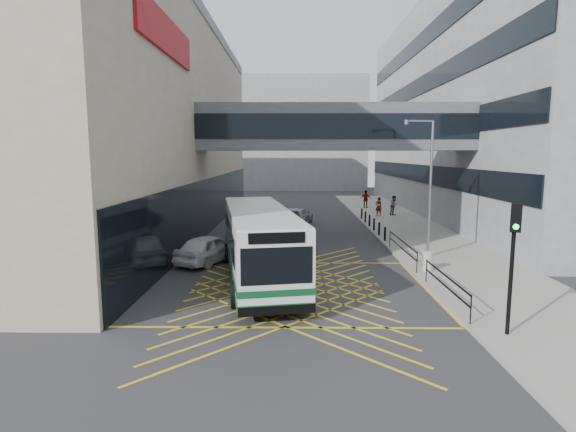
{
  "coord_description": "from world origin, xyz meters",
  "views": [
    {
      "loc": [
        0.27,
        -18.84,
        5.75
      ],
      "look_at": [
        0.0,
        4.0,
        2.6
      ],
      "focal_mm": 28.0,
      "sensor_mm": 36.0,
      "label": 1
    }
  ],
  "objects_px": {
    "car_silver": "(297,215)",
    "traffic_light": "(513,250)",
    "car_dark": "(288,219)",
    "car_white": "(209,248)",
    "pedestrian_b": "(394,205)",
    "litter_bin": "(427,261)",
    "bus": "(259,241)",
    "street_lamp": "(428,180)",
    "pedestrian_a": "(379,207)",
    "pedestrian_c": "(366,199)"
  },
  "relations": [
    {
      "from": "bus",
      "to": "car_white",
      "type": "relative_size",
      "value": 2.48
    },
    {
      "from": "traffic_light",
      "to": "pedestrian_a",
      "type": "distance_m",
      "value": 27.36
    },
    {
      "from": "bus",
      "to": "litter_bin",
      "type": "bearing_deg",
      "value": -4.23
    },
    {
      "from": "pedestrian_a",
      "to": "pedestrian_c",
      "type": "xyz_separation_m",
      "value": [
        -0.19,
        6.06,
        0.07
      ]
    },
    {
      "from": "pedestrian_b",
      "to": "pedestrian_c",
      "type": "relative_size",
      "value": 0.97
    },
    {
      "from": "traffic_light",
      "to": "street_lamp",
      "type": "bearing_deg",
      "value": 106.03
    },
    {
      "from": "car_silver",
      "to": "traffic_light",
      "type": "relative_size",
      "value": 1.17
    },
    {
      "from": "car_silver",
      "to": "traffic_light",
      "type": "bearing_deg",
      "value": 117.95
    },
    {
      "from": "bus",
      "to": "car_silver",
      "type": "xyz_separation_m",
      "value": [
        1.92,
        16.21,
        -1.0
      ]
    },
    {
      "from": "bus",
      "to": "traffic_light",
      "type": "distance_m",
      "value": 10.89
    },
    {
      "from": "bus",
      "to": "pedestrian_b",
      "type": "distance_m",
      "value": 23.53
    },
    {
      "from": "car_white",
      "to": "car_dark",
      "type": "bearing_deg",
      "value": -86.15
    },
    {
      "from": "car_silver",
      "to": "pedestrian_b",
      "type": "xyz_separation_m",
      "value": [
        9.0,
        4.62,
        0.3
      ]
    },
    {
      "from": "traffic_light",
      "to": "pedestrian_a",
      "type": "height_order",
      "value": "traffic_light"
    },
    {
      "from": "car_dark",
      "to": "car_silver",
      "type": "distance_m",
      "value": 1.94
    },
    {
      "from": "pedestrian_a",
      "to": "pedestrian_b",
      "type": "bearing_deg",
      "value": -172.29
    },
    {
      "from": "street_lamp",
      "to": "pedestrian_b",
      "type": "bearing_deg",
      "value": 75.62
    },
    {
      "from": "bus",
      "to": "litter_bin",
      "type": "relative_size",
      "value": 12.92
    },
    {
      "from": "pedestrian_b",
      "to": "street_lamp",
      "type": "bearing_deg",
      "value": -139.48
    },
    {
      "from": "car_dark",
      "to": "litter_bin",
      "type": "height_order",
      "value": "car_dark"
    },
    {
      "from": "pedestrian_c",
      "to": "pedestrian_a",
      "type": "bearing_deg",
      "value": 111.33
    },
    {
      "from": "car_dark",
      "to": "pedestrian_c",
      "type": "bearing_deg",
      "value": -131.88
    },
    {
      "from": "car_dark",
      "to": "street_lamp",
      "type": "xyz_separation_m",
      "value": [
        7.62,
        -10.57,
        3.67
      ]
    },
    {
      "from": "street_lamp",
      "to": "pedestrian_a",
      "type": "height_order",
      "value": "street_lamp"
    },
    {
      "from": "car_silver",
      "to": "pedestrian_a",
      "type": "bearing_deg",
      "value": -138.78
    },
    {
      "from": "car_white",
      "to": "pedestrian_b",
      "type": "relative_size",
      "value": 2.7
    },
    {
      "from": "car_silver",
      "to": "litter_bin",
      "type": "relative_size",
      "value": 5.23
    },
    {
      "from": "car_dark",
      "to": "traffic_light",
      "type": "bearing_deg",
      "value": 100.22
    },
    {
      "from": "car_silver",
      "to": "pedestrian_b",
      "type": "bearing_deg",
      "value": -140.24
    },
    {
      "from": "pedestrian_a",
      "to": "pedestrian_c",
      "type": "relative_size",
      "value": 0.92
    },
    {
      "from": "traffic_light",
      "to": "pedestrian_b",
      "type": "height_order",
      "value": "traffic_light"
    },
    {
      "from": "car_dark",
      "to": "traffic_light",
      "type": "height_order",
      "value": "traffic_light"
    },
    {
      "from": "bus",
      "to": "traffic_light",
      "type": "height_order",
      "value": "traffic_light"
    },
    {
      "from": "bus",
      "to": "car_white",
      "type": "bearing_deg",
      "value": 123.21
    },
    {
      "from": "bus",
      "to": "car_silver",
      "type": "relative_size",
      "value": 2.47
    },
    {
      "from": "car_white",
      "to": "traffic_light",
      "type": "height_order",
      "value": "traffic_light"
    },
    {
      "from": "car_silver",
      "to": "litter_bin",
      "type": "xyz_separation_m",
      "value": [
        6.18,
        -15.35,
        -0.13
      ]
    },
    {
      "from": "pedestrian_a",
      "to": "pedestrian_b",
      "type": "xyz_separation_m",
      "value": [
        1.53,
        0.54,
        0.04
      ]
    },
    {
      "from": "car_white",
      "to": "car_silver",
      "type": "relative_size",
      "value": 1.0
    },
    {
      "from": "pedestrian_a",
      "to": "pedestrian_c",
      "type": "height_order",
      "value": "pedestrian_c"
    },
    {
      "from": "bus",
      "to": "car_dark",
      "type": "bearing_deg",
      "value": 74.91
    },
    {
      "from": "pedestrian_c",
      "to": "car_white",
      "type": "bearing_deg",
      "value": 82.06
    },
    {
      "from": "pedestrian_a",
      "to": "bus",
      "type": "bearing_deg",
      "value": 53.36
    },
    {
      "from": "street_lamp",
      "to": "pedestrian_a",
      "type": "relative_size",
      "value": 4.32
    },
    {
      "from": "street_lamp",
      "to": "pedestrian_a",
      "type": "xyz_separation_m",
      "value": [
        0.56,
        16.45,
        -3.35
      ]
    },
    {
      "from": "car_white",
      "to": "traffic_light",
      "type": "xyz_separation_m",
      "value": [
        11.19,
        -10.05,
        2.09
      ]
    },
    {
      "from": "car_white",
      "to": "litter_bin",
      "type": "height_order",
      "value": "car_white"
    },
    {
      "from": "car_dark",
      "to": "car_white",
      "type": "bearing_deg",
      "value": 61.95
    },
    {
      "from": "traffic_light",
      "to": "car_dark",
      "type": "bearing_deg",
      "value": 127.23
    },
    {
      "from": "litter_bin",
      "to": "street_lamp",
      "type": "bearing_deg",
      "value": 76.05
    }
  ]
}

